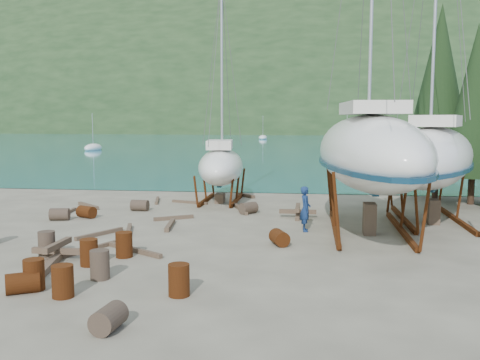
# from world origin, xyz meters

# --- Properties ---
(ground) EXTENTS (600.00, 600.00, 0.00)m
(ground) POSITION_xyz_m (0.00, 0.00, 0.00)
(ground) COLOR #5F5A4B
(ground) RESTS_ON ground
(bay_water) EXTENTS (700.00, 700.00, 0.00)m
(bay_water) POSITION_xyz_m (0.00, 315.00, 0.01)
(bay_water) COLOR #1A6B82
(bay_water) RESTS_ON ground
(far_hill) EXTENTS (800.00, 360.00, 110.00)m
(far_hill) POSITION_xyz_m (0.00, 320.00, 0.00)
(far_hill) COLOR #1E341A
(far_hill) RESTS_ON ground
(far_house_left) EXTENTS (6.60, 5.60, 5.60)m
(far_house_left) POSITION_xyz_m (-60.00, 190.00, 2.92)
(far_house_left) COLOR beige
(far_house_left) RESTS_ON ground
(far_house_center) EXTENTS (6.60, 5.60, 5.60)m
(far_house_center) POSITION_xyz_m (-20.00, 190.00, 2.92)
(far_house_center) COLOR beige
(far_house_center) RESTS_ON ground
(far_house_right) EXTENTS (6.60, 5.60, 5.60)m
(far_house_right) POSITION_xyz_m (30.00, 190.00, 2.92)
(far_house_right) COLOR beige
(far_house_right) RESTS_ON ground
(cypress_near_right) EXTENTS (3.60, 3.60, 10.00)m
(cypress_near_right) POSITION_xyz_m (12.50, 12.00, 5.79)
(cypress_near_right) COLOR black
(cypress_near_right) RESTS_ON ground
(cypress_back_left) EXTENTS (4.14, 4.14, 11.50)m
(cypress_back_left) POSITION_xyz_m (11.00, 14.00, 6.66)
(cypress_back_left) COLOR black
(cypress_back_left) RESTS_ON ground
(moored_boat_left) EXTENTS (2.00, 5.00, 6.05)m
(moored_boat_left) POSITION_xyz_m (-30.00, 60.00, 0.39)
(moored_boat_left) COLOR white
(moored_boat_left) RESTS_ON ground
(moored_boat_mid) EXTENTS (2.00, 5.00, 6.05)m
(moored_boat_mid) POSITION_xyz_m (10.00, 80.00, 0.39)
(moored_boat_mid) COLOR white
(moored_boat_mid) RESTS_ON ground
(moored_boat_far) EXTENTS (2.00, 5.00, 6.05)m
(moored_boat_far) POSITION_xyz_m (-8.00, 110.00, 0.39)
(moored_boat_far) COLOR white
(moored_boat_far) RESTS_ON ground
(large_sailboat_near) EXTENTS (4.96, 13.81, 21.34)m
(large_sailboat_near) POSITION_xyz_m (5.98, 3.80, 3.43)
(large_sailboat_near) COLOR white
(large_sailboat_near) RESTS_ON ground
(large_sailboat_far) EXTENTS (7.13, 12.41, 18.86)m
(large_sailboat_far) POSITION_xyz_m (9.11, 6.41, 3.08)
(large_sailboat_far) COLOR white
(large_sailboat_far) RESTS_ON ground
(small_sailboat_shore) EXTENTS (3.37, 8.24, 12.80)m
(small_sailboat_shore) POSITION_xyz_m (-1.60, 11.01, 2.11)
(small_sailboat_shore) COLOR white
(small_sailboat_shore) RESTS_ON ground
(worker) EXTENTS (0.54, 0.75, 1.93)m
(worker) POSITION_xyz_m (3.32, 3.42, 0.96)
(worker) COLOR navy
(worker) RESTS_ON ground
(drum_1) EXTENTS (0.67, 0.94, 0.58)m
(drum_1) POSITION_xyz_m (-0.95, -8.11, 0.29)
(drum_1) COLOR #2D2823
(drum_1) RESTS_ON ground
(drum_2) EXTENTS (1.04, 0.90, 0.58)m
(drum_2) POSITION_xyz_m (-7.24, 5.15, 0.29)
(drum_2) COLOR #5A2F0F
(drum_2) RESTS_ON ground
(drum_3) EXTENTS (0.58, 0.58, 0.88)m
(drum_3) POSITION_xyz_m (-3.03, -6.06, 0.44)
(drum_3) COLOR #5A2F0F
(drum_3) RESTS_ON ground
(drum_5) EXTENTS (0.58, 0.58, 0.88)m
(drum_5) POSITION_xyz_m (-2.69, -4.35, 0.44)
(drum_5) COLOR #2D2823
(drum_5) RESTS_ON ground
(drum_6) EXTENTS (0.87, 1.03, 0.58)m
(drum_6) POSITION_xyz_m (2.38, 0.68, 0.29)
(drum_6) COLOR #5A2F0F
(drum_6) RESTS_ON ground
(drum_7) EXTENTS (0.58, 0.58, 0.88)m
(drum_7) POSITION_xyz_m (0.03, -5.54, 0.44)
(drum_7) COLOR #5A2F0F
(drum_7) RESTS_ON ground
(drum_9) EXTENTS (0.90, 0.61, 0.58)m
(drum_9) POSITION_xyz_m (-5.31, 7.44, 0.29)
(drum_9) COLOR #2D2823
(drum_9) RESTS_ON ground
(drum_10) EXTENTS (0.58, 0.58, 0.88)m
(drum_10) POSITION_xyz_m (-2.86, -1.79, 0.44)
(drum_10) COLOR #5A2F0F
(drum_10) RESTS_ON ground
(drum_11) EXTENTS (1.02, 1.04, 0.58)m
(drum_11) POSITION_xyz_m (0.42, 7.33, 0.29)
(drum_11) COLOR #2D2823
(drum_11) RESTS_ON ground
(drum_12) EXTENTS (1.05, 0.95, 0.58)m
(drum_12) POSITION_xyz_m (-4.29, -5.89, 0.29)
(drum_12) COLOR #5A2F0F
(drum_12) RESTS_ON ground
(drum_13) EXTENTS (0.58, 0.58, 0.88)m
(drum_13) POSITION_xyz_m (-4.11, -5.58, 0.44)
(drum_13) COLOR #5A2F0F
(drum_13) RESTS_ON ground
(drum_14) EXTENTS (0.58, 0.58, 0.88)m
(drum_14) POSITION_xyz_m (-3.62, -2.99, 0.44)
(drum_14) COLOR #5A2F0F
(drum_14) RESTS_ON ground
(drum_15) EXTENTS (0.98, 0.75, 0.58)m
(drum_15) POSITION_xyz_m (-8.25, 4.38, 0.29)
(drum_15) COLOR #2D2823
(drum_15) RESTS_ON ground
(drum_16) EXTENTS (0.58, 0.58, 0.88)m
(drum_16) POSITION_xyz_m (-5.58, -2.01, 0.44)
(drum_16) COLOR #2D2823
(drum_16) RESTS_ON ground
(timber_0) EXTENTS (2.21, 0.81, 0.14)m
(timber_0) POSITION_xyz_m (-3.29, 10.22, 0.07)
(timber_0) COLOR brown
(timber_0) RESTS_ON ground
(timber_2) EXTENTS (1.79, 1.67, 0.19)m
(timber_2) POSITION_xyz_m (-8.45, 8.14, 0.09)
(timber_2) COLOR brown
(timber_2) RESTS_ON ground
(timber_3) EXTENTS (1.28, 2.63, 0.15)m
(timber_3) POSITION_xyz_m (-4.38, -1.09, 0.07)
(timber_3) COLOR brown
(timber_3) RESTS_ON ground
(timber_4) EXTENTS (1.74, 1.17, 0.17)m
(timber_4) POSITION_xyz_m (-2.93, 5.26, 0.09)
(timber_4) COLOR brown
(timber_4) RESTS_ON ground
(timber_5) EXTENTS (2.50, 1.72, 0.16)m
(timber_5) POSITION_xyz_m (-2.73, -1.07, 0.08)
(timber_5) COLOR brown
(timber_5) RESTS_ON ground
(timber_6) EXTENTS (1.27, 1.34, 0.19)m
(timber_6) POSITION_xyz_m (-0.41, 13.17, 0.10)
(timber_6) COLOR brown
(timber_6) RESTS_ON ground
(timber_8) EXTENTS (0.49, 2.31, 0.19)m
(timber_8) POSITION_xyz_m (-2.64, 3.51, 0.09)
(timber_8) COLOR brown
(timber_8) RESTS_ON ground
(timber_9) EXTENTS (0.72, 2.33, 0.15)m
(timber_9) POSITION_xyz_m (-5.30, 10.59, 0.08)
(timber_9) COLOR brown
(timber_9) RESTS_ON ground
(timber_10) EXTENTS (1.16, 2.92, 0.16)m
(timber_10) POSITION_xyz_m (-0.12, 8.26, 0.08)
(timber_10) COLOR brown
(timber_10) RESTS_ON ground
(timber_11) EXTENTS (1.25, 2.24, 0.15)m
(timber_11) POSITION_xyz_m (-5.06, 1.42, 0.08)
(timber_11) COLOR brown
(timber_11) RESTS_ON ground
(timber_12) EXTENTS (0.76, 2.03, 0.17)m
(timber_12) POSITION_xyz_m (-4.13, 2.35, 0.08)
(timber_12) COLOR brown
(timber_12) RESTS_ON ground
(timber_15) EXTENTS (0.41, 2.69, 0.15)m
(timber_15) POSITION_xyz_m (-8.64, 5.84, 0.07)
(timber_15) COLOR brown
(timber_15) RESTS_ON ground
(timber_16) EXTENTS (0.81, 2.71, 0.23)m
(timber_16) POSITION_xyz_m (-4.73, -3.41, 0.11)
(timber_16) COLOR brown
(timber_16) RESTS_ON ground
(timber_pile_fore) EXTENTS (1.80, 1.80, 0.60)m
(timber_pile_fore) POSITION_xyz_m (-5.00, -2.39, 0.30)
(timber_pile_fore) COLOR brown
(timber_pile_fore) RESTS_ON ground
(timber_pile_aft) EXTENTS (1.80, 1.80, 0.60)m
(timber_pile_aft) POSITION_xyz_m (2.93, 6.55, 0.30)
(timber_pile_aft) COLOR brown
(timber_pile_aft) RESTS_ON ground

